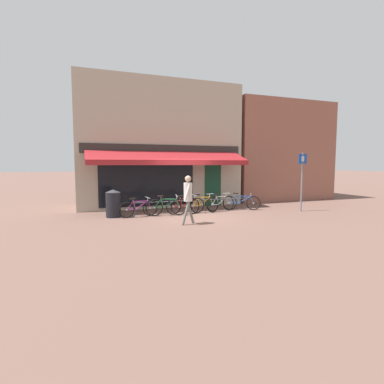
{
  "coord_description": "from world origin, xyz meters",
  "views": [
    {
      "loc": [
        -4.36,
        -11.34,
        2.15
      ],
      "look_at": [
        -0.24,
        -0.35,
        1.05
      ],
      "focal_mm": 28.0,
      "sensor_mm": 36.0,
      "label": 1
    }
  ],
  "objects_px": {
    "bicycle_purple": "(139,208)",
    "bicycle_red": "(185,205)",
    "pedestrian_adult": "(188,194)",
    "bicycle_orange": "(203,204)",
    "litter_bin": "(113,203)",
    "parking_sign": "(302,176)",
    "bicycle_blue": "(241,202)",
    "bicycle_silver": "(220,203)",
    "bicycle_green": "(167,207)"
  },
  "relations": [
    {
      "from": "bicycle_purple",
      "to": "bicycle_red",
      "type": "relative_size",
      "value": 0.93
    },
    {
      "from": "bicycle_red",
      "to": "pedestrian_adult",
      "type": "xyz_separation_m",
      "value": [
        -0.65,
        -2.15,
        0.72
      ]
    },
    {
      "from": "bicycle_orange",
      "to": "bicycle_purple",
      "type": "bearing_deg",
      "value": 167.4
    },
    {
      "from": "bicycle_red",
      "to": "litter_bin",
      "type": "relative_size",
      "value": 1.57
    },
    {
      "from": "bicycle_red",
      "to": "parking_sign",
      "type": "height_order",
      "value": "parking_sign"
    },
    {
      "from": "bicycle_blue",
      "to": "pedestrian_adult",
      "type": "distance_m",
      "value": 4.23
    },
    {
      "from": "pedestrian_adult",
      "to": "bicycle_blue",
      "type": "bearing_deg",
      "value": 31.19
    },
    {
      "from": "bicycle_red",
      "to": "bicycle_orange",
      "type": "height_order",
      "value": "bicycle_orange"
    },
    {
      "from": "bicycle_purple",
      "to": "pedestrian_adult",
      "type": "xyz_separation_m",
      "value": [
        1.39,
        -2.1,
        0.73
      ]
    },
    {
      "from": "bicycle_silver",
      "to": "parking_sign",
      "type": "distance_m",
      "value": 3.89
    },
    {
      "from": "bicycle_blue",
      "to": "pedestrian_adult",
      "type": "height_order",
      "value": "pedestrian_adult"
    },
    {
      "from": "bicycle_blue",
      "to": "parking_sign",
      "type": "distance_m",
      "value": 2.97
    },
    {
      "from": "bicycle_silver",
      "to": "parking_sign",
      "type": "bearing_deg",
      "value": -37.33
    },
    {
      "from": "bicycle_orange",
      "to": "litter_bin",
      "type": "relative_size",
      "value": 1.57
    },
    {
      "from": "bicycle_red",
      "to": "pedestrian_adult",
      "type": "distance_m",
      "value": 2.36
    },
    {
      "from": "bicycle_orange",
      "to": "litter_bin",
      "type": "bearing_deg",
      "value": 162.33
    },
    {
      "from": "bicycle_red",
      "to": "bicycle_blue",
      "type": "height_order",
      "value": "same"
    },
    {
      "from": "litter_bin",
      "to": "bicycle_blue",
      "type": "bearing_deg",
      "value": -1.22
    },
    {
      "from": "bicycle_green",
      "to": "pedestrian_adult",
      "type": "bearing_deg",
      "value": -74.55
    },
    {
      "from": "bicycle_red",
      "to": "bicycle_blue",
      "type": "relative_size",
      "value": 1.08
    },
    {
      "from": "bicycle_red",
      "to": "bicycle_silver",
      "type": "height_order",
      "value": "bicycle_silver"
    },
    {
      "from": "bicycle_silver",
      "to": "litter_bin",
      "type": "height_order",
      "value": "litter_bin"
    },
    {
      "from": "pedestrian_adult",
      "to": "litter_bin",
      "type": "xyz_separation_m",
      "value": [
        -2.35,
        2.41,
        -0.52
      ]
    },
    {
      "from": "bicycle_blue",
      "to": "bicycle_orange",
      "type": "bearing_deg",
      "value": -151.62
    },
    {
      "from": "bicycle_red",
      "to": "bicycle_orange",
      "type": "bearing_deg",
      "value": 0.77
    },
    {
      "from": "bicycle_purple",
      "to": "bicycle_green",
      "type": "xyz_separation_m",
      "value": [
        1.15,
        -0.16,
        0.03
      ]
    },
    {
      "from": "bicycle_blue",
      "to": "parking_sign",
      "type": "height_order",
      "value": "parking_sign"
    },
    {
      "from": "bicycle_red",
      "to": "parking_sign",
      "type": "distance_m",
      "value": 5.46
    },
    {
      "from": "bicycle_orange",
      "to": "pedestrian_adult",
      "type": "distance_m",
      "value": 2.73
    },
    {
      "from": "bicycle_orange",
      "to": "bicycle_silver",
      "type": "xyz_separation_m",
      "value": [
        0.89,
        0.05,
        -0.0
      ]
    },
    {
      "from": "bicycle_orange",
      "to": "bicycle_blue",
      "type": "xyz_separation_m",
      "value": [
        2.01,
        0.1,
        -0.01
      ]
    },
    {
      "from": "bicycle_blue",
      "to": "parking_sign",
      "type": "bearing_deg",
      "value": -3.69
    },
    {
      "from": "bicycle_orange",
      "to": "bicycle_green",
      "type": "bearing_deg",
      "value": 173.71
    },
    {
      "from": "bicycle_orange",
      "to": "bicycle_blue",
      "type": "bearing_deg",
      "value": -11.46
    },
    {
      "from": "bicycle_purple",
      "to": "bicycle_green",
      "type": "height_order",
      "value": "bicycle_green"
    },
    {
      "from": "bicycle_blue",
      "to": "bicycle_purple",
      "type": "bearing_deg",
      "value": -152.29
    },
    {
      "from": "bicycle_purple",
      "to": "parking_sign",
      "type": "distance_m",
      "value": 7.42
    },
    {
      "from": "parking_sign",
      "to": "pedestrian_adult",
      "type": "bearing_deg",
      "value": -170.51
    },
    {
      "from": "bicycle_blue",
      "to": "litter_bin",
      "type": "xyz_separation_m",
      "value": [
        -5.84,
        0.12,
        0.21
      ]
    },
    {
      "from": "bicycle_red",
      "to": "litter_bin",
      "type": "xyz_separation_m",
      "value": [
        -3.01,
        0.26,
        0.2
      ]
    },
    {
      "from": "bicycle_green",
      "to": "bicycle_blue",
      "type": "xyz_separation_m",
      "value": [
        3.73,
        0.34,
        -0.03
      ]
    },
    {
      "from": "parking_sign",
      "to": "bicycle_red",
      "type": "bearing_deg",
      "value": 167.18
    },
    {
      "from": "bicycle_green",
      "to": "bicycle_red",
      "type": "height_order",
      "value": "bicycle_green"
    },
    {
      "from": "bicycle_red",
      "to": "bicycle_silver",
      "type": "relative_size",
      "value": 1.07
    },
    {
      "from": "bicycle_silver",
      "to": "litter_bin",
      "type": "relative_size",
      "value": 1.46
    },
    {
      "from": "bicycle_silver",
      "to": "bicycle_blue",
      "type": "distance_m",
      "value": 1.12
    },
    {
      "from": "bicycle_blue",
      "to": "litter_bin",
      "type": "relative_size",
      "value": 1.46
    },
    {
      "from": "bicycle_red",
      "to": "bicycle_silver",
      "type": "xyz_separation_m",
      "value": [
        1.72,
        0.08,
        0.0
      ]
    },
    {
      "from": "bicycle_blue",
      "to": "bicycle_silver",
      "type": "bearing_deg",
      "value": -151.83
    },
    {
      "from": "bicycle_silver",
      "to": "bicycle_blue",
      "type": "bearing_deg",
      "value": -14.68
    }
  ]
}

